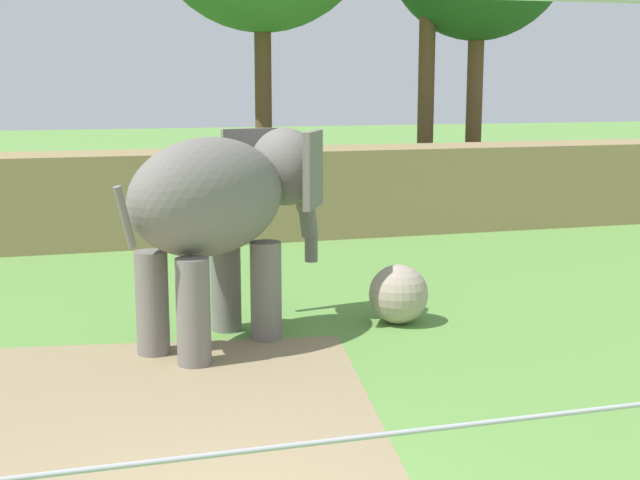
% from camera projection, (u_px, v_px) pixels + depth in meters
% --- Properties ---
extents(dirt_patch, '(6.42, 5.62, 0.01)m').
position_uv_depth(dirt_patch, '(101.00, 410.00, 9.19)').
color(dirt_patch, '#937F5B').
rests_on(dirt_patch, ground).
extents(embankment_wall, '(36.00, 1.80, 1.93)m').
position_uv_depth(embankment_wall, '(112.00, 199.00, 18.46)').
color(embankment_wall, '#997F56').
rests_on(embankment_wall, ground).
extents(elephant, '(3.30, 2.88, 2.77)m').
position_uv_depth(elephant, '(224.00, 204.00, 11.34)').
color(elephant, slate).
rests_on(elephant, ground).
extents(enrichment_ball, '(0.85, 0.85, 0.85)m').
position_uv_depth(enrichment_ball, '(398.00, 294.00, 12.44)').
color(enrichment_ball, tan).
rests_on(enrichment_ball, ground).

